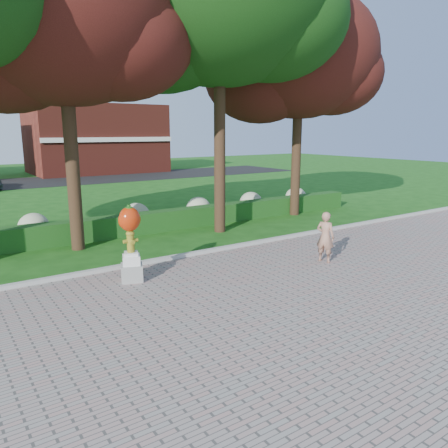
% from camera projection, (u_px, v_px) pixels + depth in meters
% --- Properties ---
extents(ground, '(100.00, 100.00, 0.00)m').
position_uv_depth(ground, '(225.00, 289.00, 11.21)').
color(ground, '#184B12').
rests_on(ground, ground).
extents(walkway, '(40.00, 14.00, 0.04)m').
position_uv_depth(walkway, '(348.00, 352.00, 7.97)').
color(walkway, gray).
rests_on(walkway, ground).
extents(curb, '(40.00, 0.18, 0.15)m').
position_uv_depth(curb, '(171.00, 258.00, 13.62)').
color(curb, '#ADADA5').
rests_on(curb, ground).
extents(lawn_hedge, '(24.00, 0.70, 0.80)m').
position_uv_depth(lawn_hedge, '(123.00, 226.00, 16.79)').
color(lawn_hedge, '#134516').
rests_on(lawn_hedge, ground).
extents(hydrangea_row, '(20.10, 1.10, 0.99)m').
position_uv_depth(hydrangea_row, '(127.00, 216.00, 17.88)').
color(hydrangea_row, '#A8B489').
rests_on(hydrangea_row, ground).
extents(street, '(50.00, 8.00, 0.02)m').
position_uv_depth(street, '(22.00, 183.00, 33.85)').
color(street, black).
rests_on(street, ground).
extents(building_right, '(12.00, 8.00, 6.40)m').
position_uv_depth(building_right, '(96.00, 139.00, 42.44)').
color(building_right, maroon).
rests_on(building_right, ground).
extents(tree_mid_left, '(8.25, 7.04, 10.69)m').
position_uv_depth(tree_mid_left, '(58.00, 21.00, 13.45)').
color(tree_mid_left, black).
rests_on(tree_mid_left, ground).
extents(tree_far_right, '(7.88, 6.72, 10.21)m').
position_uv_depth(tree_far_right, '(297.00, 63.00, 19.69)').
color(tree_far_right, black).
rests_on(tree_far_right, ground).
extents(hydrant_sculpture, '(0.72, 0.72, 2.06)m').
position_uv_depth(hydrant_sculpture, '(131.00, 241.00, 11.47)').
color(hydrant_sculpture, gray).
rests_on(hydrant_sculpture, walkway).
extents(woman, '(0.54, 0.66, 1.56)m').
position_uv_depth(woman, '(325.00, 237.00, 13.23)').
color(woman, '#A3725D').
rests_on(woman, walkway).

